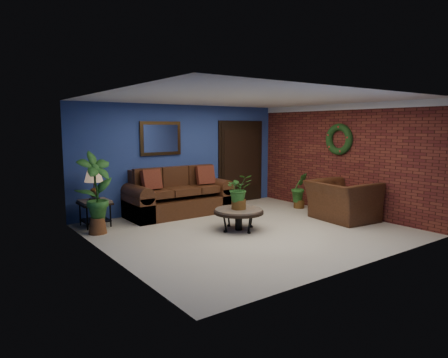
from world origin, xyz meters
TOP-DOWN VIEW (x-y plane):
  - floor at (0.00, 0.00)m, footprint 5.50×5.50m
  - wall_back at (0.00, 2.50)m, footprint 5.50×0.04m
  - wall_left at (-2.75, 0.00)m, footprint 0.04×5.00m
  - wall_right_brick at (2.75, 0.00)m, footprint 0.04×5.00m
  - ceiling at (0.00, 0.00)m, footprint 5.50×5.00m
  - crown_molding at (2.72, 0.00)m, footprint 0.03×5.00m
  - wall_mirror at (-0.60, 2.46)m, footprint 1.02×0.06m
  - closet_door at (1.75, 2.47)m, footprint 1.44×0.06m
  - wreath at (2.69, 0.05)m, footprint 0.16×0.72m
  - sofa at (-0.39, 2.09)m, footprint 2.38×1.03m
  - coffee_table at (-0.15, 0.13)m, footprint 0.96×0.96m
  - end_table at (-2.30, 2.05)m, footprint 0.58×0.58m
  - table_lamp at (-2.30, 2.05)m, footprint 0.36×0.36m
  - side_chair at (0.40, 2.12)m, footprint 0.42×0.42m
  - armchair at (2.15, -0.51)m, footprint 1.26×1.41m
  - coffee_plant at (-0.15, 0.13)m, footprint 0.60×0.56m
  - floor_plant at (2.35, 0.91)m, footprint 0.47×0.42m
  - tall_plant at (-2.45, 1.47)m, footprint 0.78×0.62m

SIDE VIEW (x-z plane):
  - floor at x=0.00m, z-range 0.00..0.00m
  - sofa at x=-0.39m, z-range -0.18..0.89m
  - coffee_table at x=-0.15m, z-range 0.15..0.56m
  - end_table at x=-2.30m, z-range 0.14..0.67m
  - armchair at x=2.15m, z-range 0.00..0.84m
  - floor_plant at x=2.35m, z-range 0.02..0.89m
  - side_chair at x=0.40m, z-range 0.06..0.96m
  - coffee_plant at x=-0.15m, z-range 0.44..1.12m
  - tall_plant at x=-2.45m, z-range 0.07..1.61m
  - table_lamp at x=-2.30m, z-range 0.62..1.22m
  - closet_door at x=1.75m, z-range -0.04..2.14m
  - wall_back at x=0.00m, z-range 0.00..2.50m
  - wall_left at x=-2.75m, z-range 0.00..2.50m
  - wall_right_brick at x=2.75m, z-range 0.00..2.50m
  - wreath at x=2.69m, z-range 1.34..2.06m
  - wall_mirror at x=-0.60m, z-range 1.33..2.10m
  - crown_molding at x=2.72m, z-range 2.36..2.50m
  - ceiling at x=0.00m, z-range 2.49..2.51m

